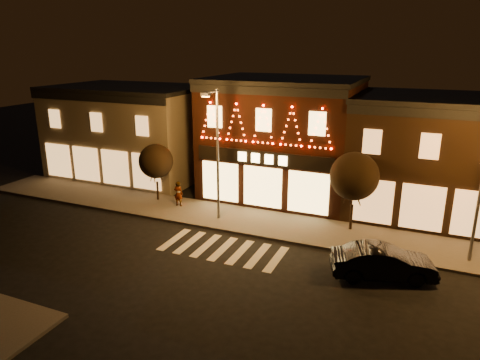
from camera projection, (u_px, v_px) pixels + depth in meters
The scene contains 10 objects.
ground at pixel (185, 285), 19.91m from camera, with size 120.00×120.00×0.00m, color black.
sidewalk_far at pixel (282, 226), 26.15m from camera, with size 44.00×4.00×0.15m, color #47423D.
building_left at pixel (132, 131), 36.04m from camera, with size 12.20×8.28×7.30m.
building_pulp at pixel (283, 137), 30.96m from camera, with size 10.20×8.34×8.30m.
building_right_a at pixel (428, 156), 27.50m from camera, with size 9.20×8.28×7.50m.
streetlamp_mid at pixel (216, 146), 25.67m from camera, with size 0.51×1.80×7.85m.
tree_left at pixel (156, 161), 29.71m from camera, with size 2.33×2.33×3.89m.
tree_right at pixel (354, 176), 24.65m from camera, with size 2.73×2.73×4.57m.
dark_sedan at pixel (383, 262), 20.31m from camera, with size 1.64×4.70×1.55m, color black.
pedestrian at pixel (178, 194), 29.05m from camera, with size 0.61×0.40×1.68m, color gray.
Camera 1 is at (9.28, -15.22, 10.37)m, focal length 32.96 mm.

